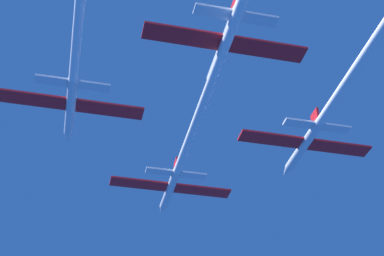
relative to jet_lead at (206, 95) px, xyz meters
name	(u,v)px	position (x,y,z in m)	size (l,w,h in m)	color
jet_lead	(206,95)	(0.00, 0.00, 0.00)	(20.05, 79.71, 3.32)	white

